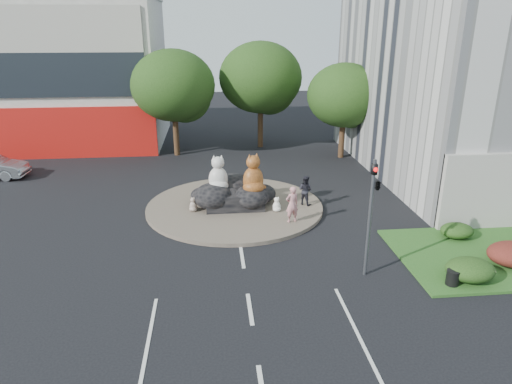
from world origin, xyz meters
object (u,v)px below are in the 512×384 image
(cat_tabby, at_px, (253,173))
(litter_bin, at_px, (453,278))
(kitten_calico, at_px, (193,204))
(cat_white, at_px, (218,173))
(pedestrian_pink, at_px, (292,204))
(pedestrian_dark, at_px, (305,190))
(kitten_white, at_px, (277,204))

(cat_tabby, distance_m, litter_bin, 11.44)
(kitten_calico, relative_size, litter_bin, 1.34)
(cat_white, bearing_deg, litter_bin, -43.48)
(pedestrian_pink, bearing_deg, kitten_calico, -37.92)
(cat_tabby, relative_size, pedestrian_pink, 1.15)
(pedestrian_pink, xyz_separation_m, pedestrian_dark, (1.17, 2.38, -0.11))
(pedestrian_dark, relative_size, litter_bin, 2.77)
(cat_white, distance_m, kitten_calico, 2.20)
(kitten_calico, bearing_deg, cat_tabby, 31.54)
(kitten_white, height_order, litter_bin, kitten_white)
(cat_tabby, height_order, pedestrian_dark, cat_tabby)
(litter_bin, bearing_deg, kitten_white, 125.91)
(cat_tabby, bearing_deg, litter_bin, -73.48)
(kitten_calico, distance_m, pedestrian_pink, 5.55)
(kitten_calico, xyz_separation_m, litter_bin, (10.45, -8.60, -0.18))
(pedestrian_pink, relative_size, litter_bin, 3.14)
(kitten_calico, distance_m, pedestrian_dark, 6.35)
(cat_white, bearing_deg, kitten_white, -18.00)
(pedestrian_dark, bearing_deg, cat_tabby, 44.57)
(cat_white, distance_m, litter_bin, 13.06)
(cat_white, height_order, pedestrian_dark, cat_white)
(pedestrian_pink, bearing_deg, pedestrian_dark, -132.92)
(cat_white, relative_size, pedestrian_dark, 1.21)
(pedestrian_pink, distance_m, litter_bin, 8.50)
(kitten_white, bearing_deg, cat_white, 153.90)
(cat_tabby, distance_m, kitten_calico, 3.71)
(pedestrian_dark, bearing_deg, kitten_calico, 44.15)
(cat_white, xyz_separation_m, pedestrian_dark, (4.89, -0.30, -1.08))
(cat_white, relative_size, pedestrian_pink, 1.07)
(cat_white, distance_m, pedestrian_pink, 4.68)
(kitten_calico, distance_m, kitten_white, 4.60)
(kitten_white, bearing_deg, litter_bin, -59.85)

